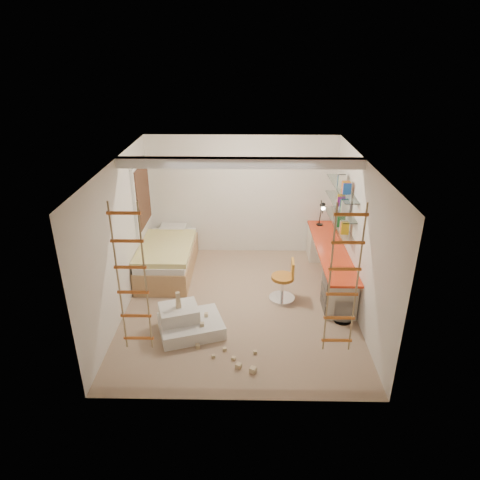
{
  "coord_description": "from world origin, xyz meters",
  "views": [
    {
      "loc": [
        0.12,
        -6.48,
        4.25
      ],
      "look_at": [
        0.0,
        0.3,
        1.15
      ],
      "focal_mm": 32.0,
      "sensor_mm": 36.0,
      "label": 1
    }
  ],
  "objects_px": {
    "desk": "(329,264)",
    "play_platform": "(188,322)",
    "swivel_chair": "(284,285)",
    "bed": "(168,257)"
  },
  "relations": [
    {
      "from": "desk",
      "to": "play_platform",
      "type": "relative_size",
      "value": 2.38
    },
    {
      "from": "bed",
      "to": "play_platform",
      "type": "height_order",
      "value": "bed"
    },
    {
      "from": "bed",
      "to": "swivel_chair",
      "type": "relative_size",
      "value": 2.51
    },
    {
      "from": "swivel_chair",
      "to": "play_platform",
      "type": "relative_size",
      "value": 0.68
    },
    {
      "from": "swivel_chair",
      "to": "bed",
      "type": "bearing_deg",
      "value": 155.87
    },
    {
      "from": "desk",
      "to": "swivel_chair",
      "type": "xyz_separation_m",
      "value": [
        -0.92,
        -0.65,
        -0.11
      ]
    },
    {
      "from": "desk",
      "to": "swivel_chair",
      "type": "distance_m",
      "value": 1.14
    },
    {
      "from": "play_platform",
      "to": "swivel_chair",
      "type": "bearing_deg",
      "value": 31.23
    },
    {
      "from": "desk",
      "to": "play_platform",
      "type": "bearing_deg",
      "value": -147.26
    },
    {
      "from": "desk",
      "to": "play_platform",
      "type": "distance_m",
      "value": 3.04
    }
  ]
}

